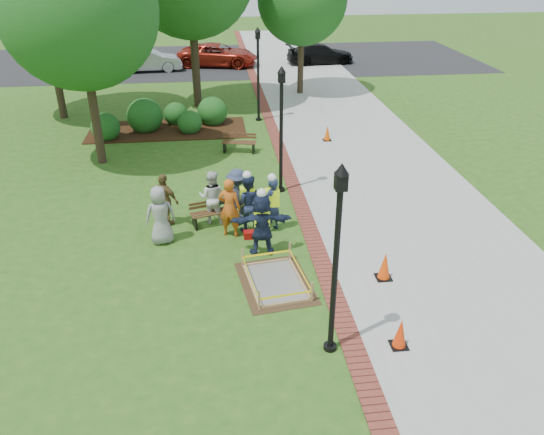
{
  "coord_description": "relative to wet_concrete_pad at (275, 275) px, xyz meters",
  "views": [
    {
      "loc": [
        -0.99,
        -11.46,
        7.78
      ],
      "look_at": [
        0.5,
        1.2,
        1.0
      ],
      "focal_mm": 35.0,
      "sensor_mm": 36.0,
      "label": 1
    }
  ],
  "objects": [
    {
      "name": "parking_lot",
      "position": [
        -0.39,
        27.47,
        -0.23
      ],
      "size": [
        36.0,
        12.0,
        0.01
      ],
      "primitive_type": "cube",
      "color": "black",
      "rests_on": "ground"
    },
    {
      "name": "shrub_c",
      "position": [
        -2.36,
        12.03,
        -0.23
      ],
      "size": [
        1.08,
        1.08,
        1.08
      ],
      "primitive_type": "sphere",
      "color": "#154B19",
      "rests_on": "ground"
    },
    {
      "name": "cone_front",
      "position": [
        2.33,
        -2.64,
        0.11
      ],
      "size": [
        0.37,
        0.37,
        0.72
      ],
      "color": "black",
      "rests_on": "ground"
    },
    {
      "name": "lamp_mid",
      "position": [
        0.86,
        5.47,
        2.25
      ],
      "size": [
        0.28,
        0.28,
        4.26
      ],
      "color": "black",
      "rests_on": "ground"
    },
    {
      "name": "shrub_a",
      "position": [
        -5.93,
        11.58,
        -0.23
      ],
      "size": [
        1.24,
        1.24,
        1.24
      ],
      "primitive_type": "sphere",
      "color": "#154B19",
      "rests_on": "ground"
    },
    {
      "name": "cone_far",
      "position": [
        3.5,
        10.26,
        0.09
      ],
      "size": [
        0.35,
        0.35,
        0.68
      ],
      "color": "black",
      "rests_on": "ground"
    },
    {
      "name": "casual_person_a",
      "position": [
        -2.96,
        2.42,
        0.63
      ],
      "size": [
        0.62,
        0.47,
        1.73
      ],
      "color": "gray",
      "rests_on": "ground"
    },
    {
      "name": "casual_person_b",
      "position": [
        -1.01,
        2.59,
        0.66
      ],
      "size": [
        0.66,
        0.53,
        1.79
      ],
      "color": "#C25416",
      "rests_on": "ground"
    },
    {
      "name": "shrub_e",
      "position": [
        -3.02,
        13.36,
        -0.23
      ],
      "size": [
        1.1,
        1.1,
        1.1
      ],
      "primitive_type": "sphere",
      "color": "#154B19",
      "rests_on": "ground"
    },
    {
      "name": "brick_edging",
      "position": [
        1.36,
        10.47,
        -0.22
      ],
      "size": [
        0.5,
        60.0,
        0.03
      ],
      "primitive_type": "cube",
      "color": "maroon",
      "rests_on": "ground"
    },
    {
      "name": "lamp_far",
      "position": [
        0.86,
        13.47,
        2.25
      ],
      "size": [
        0.28,
        0.28,
        4.26
      ],
      "color": "black",
      "rests_on": "ground"
    },
    {
      "name": "parked_car_b",
      "position": [
        -5.23,
        24.67,
        -0.23
      ],
      "size": [
        2.4,
        4.82,
        1.53
      ],
      "primitive_type": "imported",
      "rotation": [
        0.0,
        0.0,
        1.65
      ],
      "color": "#AEAFB4",
      "rests_on": "ground"
    },
    {
      "name": "shrub_d",
      "position": [
        -1.33,
        13.15,
        -0.23
      ],
      "size": [
        1.38,
        1.38,
        1.38
      ],
      "primitive_type": "sphere",
      "color": "#154B19",
      "rests_on": "ground"
    },
    {
      "name": "bench_near",
      "position": [
        -1.5,
        3.33,
        -0.0
      ],
      "size": [
        1.4,
        0.78,
        0.72
      ],
      "color": "brown",
      "rests_on": "ground"
    },
    {
      "name": "parked_car_c",
      "position": [
        -0.73,
        25.76,
        -0.23
      ],
      "size": [
        3.08,
        5.24,
        1.6
      ],
      "primitive_type": "imported",
      "rotation": [
        0.0,
        0.0,
        1.37
      ],
      "color": "maroon",
      "rests_on": "ground"
    },
    {
      "name": "casual_person_d",
      "position": [
        -2.9,
        3.47,
        0.59
      ],
      "size": [
        0.63,
        0.58,
        1.65
      ],
      "color": "brown",
      "rests_on": "ground"
    },
    {
      "name": "mulch_bed",
      "position": [
        -3.39,
        12.47,
        -0.21
      ],
      "size": [
        7.0,
        3.0,
        0.05
      ],
      "primitive_type": "cube",
      "color": "#381E0F",
      "rests_on": "ground"
    },
    {
      "name": "casual_person_c",
      "position": [
        -1.5,
        3.5,
        0.6
      ],
      "size": [
        0.6,
        0.46,
        1.66
      ],
      "color": "silver",
      "rests_on": "ground"
    },
    {
      "name": "lamp_near",
      "position": [
        0.86,
        -2.53,
        2.25
      ],
      "size": [
        0.28,
        0.28,
        4.26
      ],
      "color": "black",
      "rests_on": "ground"
    },
    {
      "name": "sidewalk",
      "position": [
        4.61,
        10.47,
        -0.22
      ],
      "size": [
        6.0,
        60.0,
        0.02
      ],
      "primitive_type": "cube",
      "color": "#9E9E99",
      "rests_on": "ground"
    },
    {
      "name": "parked_car_d",
      "position": [
        6.28,
        25.74,
        -0.23
      ],
      "size": [
        2.3,
        4.58,
        1.45
      ],
      "primitive_type": "imported",
      "rotation": [
        0.0,
        0.0,
        1.66
      ],
      "color": "black",
      "rests_on": "ground"
    },
    {
      "name": "hivis_worker_a",
      "position": [
        -0.19,
        1.48,
        0.73
      ],
      "size": [
        0.58,
        0.37,
        1.96
      ],
      "color": "#18183E",
      "rests_on": "ground"
    },
    {
      "name": "bench_far",
      "position": [
        -0.33,
        9.36,
        0.0
      ],
      "size": [
        1.43,
        0.73,
        0.74
      ],
      "color": "#4D2B1A",
      "rests_on": "ground"
    },
    {
      "name": "wet_concrete_pad",
      "position": [
        0.0,
        0.0,
        0.0
      ],
      "size": [
        1.99,
        2.51,
        0.55
      ],
      "color": "#47331E",
      "rests_on": "ground"
    },
    {
      "name": "hivis_worker_b",
      "position": [
        0.23,
        2.76,
        0.67
      ],
      "size": [
        0.63,
        0.6,
        1.82
      ],
      "color": "#152539",
      "rests_on": "ground"
    },
    {
      "name": "cone_back",
      "position": [
        2.78,
        -0.12,
        0.14
      ],
      "size": [
        0.4,
        0.4,
        0.78
      ],
      "color": "black",
      "rests_on": "ground"
    },
    {
      "name": "hivis_worker_c",
      "position": [
        -0.47,
        2.83,
        0.71
      ],
      "size": [
        0.6,
        0.42,
        1.91
      ],
      "color": "#1D224C",
      "rests_on": "ground"
    },
    {
      "name": "parked_car_a",
      "position": [
        -7.7,
        25.09,
        -0.23
      ],
      "size": [
        2.09,
        4.8,
        1.56
      ],
      "primitive_type": "imported",
      "rotation": [
        0.0,
        0.0,
        1.57
      ],
      "color": "#292A2C",
      "rests_on": "ground"
    },
    {
      "name": "ground",
      "position": [
        -0.39,
        0.47,
        -0.23
      ],
      "size": [
        100.0,
        100.0,
        0.0
      ],
      "primitive_type": "plane",
      "color": "#285116",
      "rests_on": "ground"
    },
    {
      "name": "tree_left",
      "position": [
        -5.7,
        8.89,
        5.34
      ],
      "size": [
        5.47,
        5.47,
        8.32
      ],
      "color": "#3D2D1E",
      "rests_on": "ground"
    },
    {
      "name": "toolbox",
      "position": [
        -0.42,
        2.35,
        -0.12
      ],
      "size": [
        0.44,
        0.25,
        0.22
      ],
      "primitive_type": "cube",
      "rotation": [
        0.0,
        0.0,
        0.02
      ],
      "color": "maroon",
      "rests_on": "ground"
    },
    {
      "name": "casual_person_e",
      "position": [
        -0.74,
        3.36,
        0.64
      ],
      "size": [
        0.59,
        0.41,
        1.74
      ],
      "color": "#303854",
      "rests_on": "ground"
    },
    {
      "name": "shrub_b",
      "position": [
        -4.35,
        12.56,
        -0.23
      ],
      "size": [
        1.59,
        1.59,
        1.59
      ],
      "primitive_type": "sphere",
      "color": "#154B19",
      "rests_on": "ground"
    }
  ]
}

